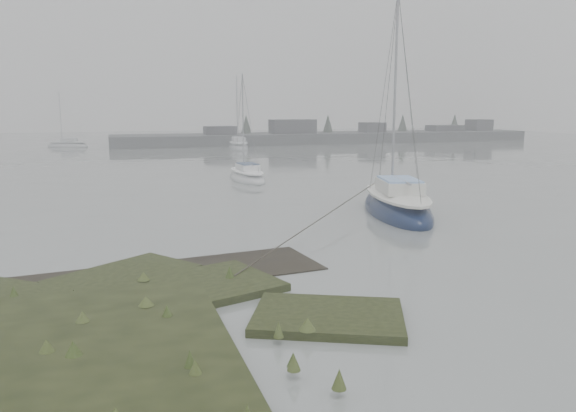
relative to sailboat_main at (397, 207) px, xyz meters
The scene contains 6 objects.
ground 20.84m from the sailboat_main, 114.47° to the left, with size 160.00×160.00×0.00m, color gray.
far_shoreline 54.03m from the sailboat_main, 70.30° to the left, with size 60.00×8.00×4.15m.
sailboat_main is the anchor object (origin of this frame).
sailboat_white 14.54m from the sailboat_main, 105.38° to the left, with size 2.20×5.63×7.78m.
sailboat_far_b 42.90m from the sailboat_main, 87.09° to the left, with size 2.83×6.80×9.34m.
sailboat_far_c 55.26m from the sailboat_main, 108.52° to the left, with size 5.50×3.66×7.40m.
Camera 1 is at (-4.28, -12.21, 5.00)m, focal length 35.00 mm.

